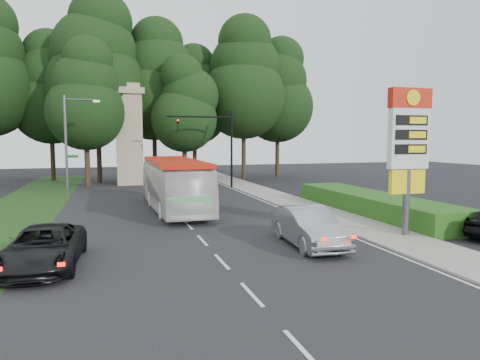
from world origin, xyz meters
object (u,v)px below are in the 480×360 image
object	(u,v)px
sedan_silver	(308,227)
gas_station_pylon	(409,141)
suv_charcoal	(44,247)
traffic_signal_mast	(218,138)
transit_bus	(174,185)
streetlight_signs	(69,141)
monument	(129,134)

from	to	relation	value
sedan_silver	gas_station_pylon	bearing A→B (deg)	5.01
sedan_silver	suv_charcoal	bearing A→B (deg)	-176.32
suv_charcoal	traffic_signal_mast	bearing A→B (deg)	65.22
gas_station_pylon	transit_bus	bearing A→B (deg)	130.40
traffic_signal_mast	streetlight_signs	size ratio (longest dim) A/B	0.90
streetlight_signs	traffic_signal_mast	bearing A→B (deg)	8.92
gas_station_pylon	transit_bus	xyz separation A→B (m)	(-9.20, 10.80, -2.81)
gas_station_pylon	suv_charcoal	world-z (taller)	gas_station_pylon
transit_bus	sedan_silver	distance (m)	11.77
sedan_silver	monument	bearing A→B (deg)	105.35
streetlight_signs	monument	distance (m)	9.44
monument	streetlight_signs	bearing A→B (deg)	-121.97
traffic_signal_mast	suv_charcoal	size ratio (longest dim) A/B	1.37
transit_bus	suv_charcoal	world-z (taller)	transit_bus
suv_charcoal	gas_station_pylon	bearing A→B (deg)	4.34
sedan_silver	transit_bus	bearing A→B (deg)	113.76
monument	transit_bus	world-z (taller)	monument
monument	suv_charcoal	bearing A→B (deg)	-98.42
monument	transit_bus	size ratio (longest dim) A/B	0.86
monument	sedan_silver	distance (m)	29.16
traffic_signal_mast	monument	xyz separation A→B (m)	(-7.68, 6.00, 0.43)
traffic_signal_mast	streetlight_signs	bearing A→B (deg)	-171.08
gas_station_pylon	transit_bus	world-z (taller)	gas_station_pylon
monument	suv_charcoal	world-z (taller)	monument
streetlight_signs	sedan_silver	world-z (taller)	streetlight_signs
sedan_silver	suv_charcoal	world-z (taller)	sedan_silver
streetlight_signs	transit_bus	distance (m)	11.90
traffic_signal_mast	sedan_silver	world-z (taller)	traffic_signal_mast
streetlight_signs	sedan_silver	size ratio (longest dim) A/B	1.59
gas_station_pylon	suv_charcoal	bearing A→B (deg)	-178.91
transit_bus	streetlight_signs	bearing A→B (deg)	125.74
gas_station_pylon	sedan_silver	world-z (taller)	gas_station_pylon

